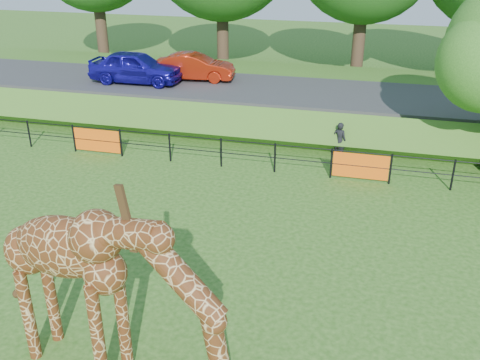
% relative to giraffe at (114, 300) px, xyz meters
% --- Properties ---
extents(ground, '(90.00, 90.00, 0.00)m').
position_rel_giraffe_xyz_m(ground, '(0.88, 2.47, -1.88)').
color(ground, '#255214').
rests_on(ground, ground).
extents(giraffe, '(5.36, 2.14, 3.77)m').
position_rel_giraffe_xyz_m(giraffe, '(0.00, 0.00, 0.00)').
color(giraffe, '#572B12').
rests_on(giraffe, ground).
extents(perimeter_fence, '(28.07, 0.10, 1.10)m').
position_rel_giraffe_xyz_m(perimeter_fence, '(0.88, 10.47, -1.33)').
color(perimeter_fence, black).
rests_on(perimeter_fence, ground).
extents(embankment, '(40.00, 9.00, 1.30)m').
position_rel_giraffe_xyz_m(embankment, '(0.88, 17.97, -1.23)').
color(embankment, '#255214').
rests_on(embankment, ground).
extents(road, '(40.00, 5.00, 0.12)m').
position_rel_giraffe_xyz_m(road, '(0.88, 16.47, -0.52)').
color(road, '#2D2D2F').
rests_on(road, embankment).
extents(car_blue, '(4.38, 1.80, 1.49)m').
position_rel_giraffe_xyz_m(car_blue, '(-6.86, 15.93, 0.28)').
color(car_blue, '#1F16B3').
rests_on(car_blue, road).
extents(car_red, '(3.94, 1.74, 1.26)m').
position_rel_giraffe_xyz_m(car_red, '(-4.40, 17.12, 0.16)').
color(car_red, '#A3200B').
rests_on(car_red, road).
extents(visitor, '(0.61, 0.51, 1.42)m').
position_rel_giraffe_xyz_m(visitor, '(2.98, 12.39, -1.17)').
color(visitor, black).
rests_on(visitor, ground).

